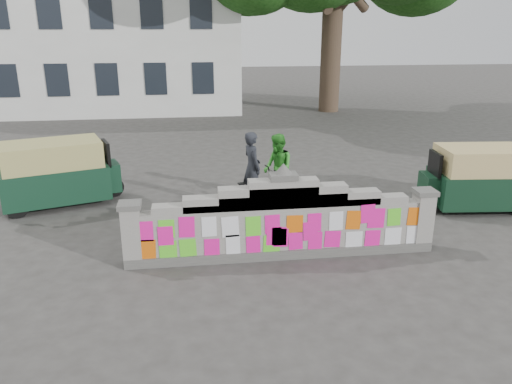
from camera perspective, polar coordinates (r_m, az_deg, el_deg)
The scene contains 8 objects.
ground at distance 10.52m, azimuth 2.98°, elevation -7.32°, with size 100.00×100.00×0.00m, color #383533.
parapet_wall at distance 10.21m, azimuth 3.06°, elevation -3.54°, with size 6.48×0.44×2.01m.
building at distance 31.72m, azimuth -17.90°, elevation 16.65°, with size 16.00×10.00×8.90m.
cyclist_bike at distance 12.90m, azimuth -0.44°, elevation 0.24°, with size 0.71×2.03×1.07m, color black.
cyclist_rider at distance 12.79m, azimuth -0.45°, elevation 1.82°, with size 0.66×0.43×1.81m, color #22242B.
pedestrian at distance 13.47m, azimuth 2.50°, elevation 2.75°, with size 0.90×0.70×1.85m, color green.
rickshaw_left at distance 14.20m, azimuth -21.75°, elevation 2.11°, with size 3.19×2.20×1.72m.
rickshaw_right at distance 14.12m, azimuth 24.31°, elevation 1.52°, with size 3.02×1.61×1.64m.
Camera 1 is at (-1.80, -9.30, 4.58)m, focal length 35.00 mm.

